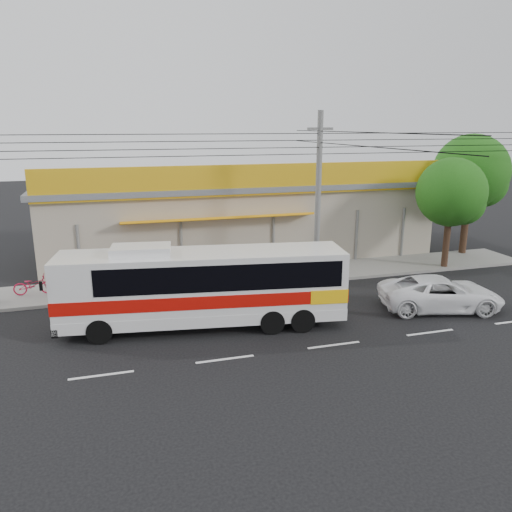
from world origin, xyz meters
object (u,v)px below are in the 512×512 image
Objects in this scene: tree_near at (454,195)px; tree_far at (473,174)px; motorbike_red at (33,285)px; utility_pole at (320,143)px; coach_bus at (207,283)px; white_car at (441,293)px.

tree_near is 3.83m from tree_far.
motorbike_red is 21.43m from tree_near.
utility_pole is (13.18, -1.66, 6.25)m from motorbike_red.
coach_bus is 8.91m from utility_pole.
tree_far is at bearing 37.36° from tree_near.
motorbike_red is 14.68m from utility_pole.
white_car is 8.65m from utility_pole.
tree_near is at bearing -92.69° from motorbike_red.
utility_pole is 5.63× the size of tree_near.
utility_pole reaches higher than motorbike_red.
white_car is at bearing -128.95° from tree_near.
tree_far is at bearing -29.42° from white_car.
coach_bus is 18.58m from tree_far.
utility_pole is at bearing -96.46° from motorbike_red.
tree_near is (21.10, -1.27, 3.48)m from motorbike_red.
white_car is 0.71× the size of tree_far.
white_car is (9.89, -0.88, -1.08)m from coach_bus.
tree_far reaches higher than white_car.
utility_pole reaches higher than white_car.
coach_bus is 6.38× the size of motorbike_red.
utility_pole is (-3.71, 4.82, 6.15)m from white_car.
white_car is 11.20m from tree_far.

